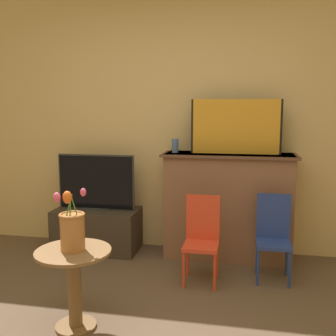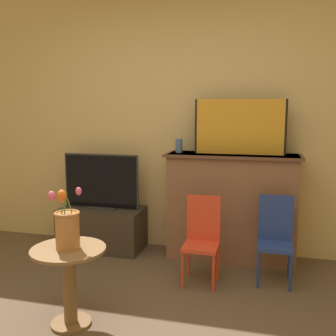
{
  "view_description": "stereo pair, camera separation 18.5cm",
  "coord_description": "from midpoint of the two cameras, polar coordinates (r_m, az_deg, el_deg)",
  "views": [
    {
      "loc": [
        0.67,
        -1.83,
        1.45
      ],
      "look_at": [
        0.07,
        1.27,
        0.97
      ],
      "focal_mm": 42.0,
      "sensor_mm": 36.0,
      "label": 1
    },
    {
      "loc": [
        0.85,
        -1.79,
        1.45
      ],
      "look_at": [
        0.07,
        1.27,
        0.97
      ],
      "focal_mm": 42.0,
      "sensor_mm": 36.0,
      "label": 2
    }
  ],
  "objects": [
    {
      "name": "wall_back",
      "position": [
        4.01,
        3.48,
        7.24
      ],
      "size": [
        8.0,
        0.06,
        2.7
      ],
      "color": "tan",
      "rests_on": "ground"
    },
    {
      "name": "fireplace_mantel",
      "position": [
        3.84,
        10.59,
        -5.4
      ],
      "size": [
        1.26,
        0.42,
        1.02
      ],
      "color": "brown",
      "rests_on": "ground"
    },
    {
      "name": "painting",
      "position": [
        3.73,
        11.78,
        5.86
      ],
      "size": [
        0.84,
        0.03,
        0.51
      ],
      "color": "black",
      "rests_on": "fireplace_mantel"
    },
    {
      "name": "mantel_candle",
      "position": [
        3.81,
        3.0,
        3.24
      ],
      "size": [
        0.07,
        0.07,
        0.13
      ],
      "color": "#4C6699",
      "rests_on": "fireplace_mantel"
    },
    {
      "name": "tv_stand",
      "position": [
        4.17,
        -8.27,
        -8.66
      ],
      "size": [
        0.85,
        0.45,
        0.43
      ],
      "color": "#382D23",
      "rests_on": "ground"
    },
    {
      "name": "tv_monitor",
      "position": [
        4.05,
        -8.38,
        -2.05
      ],
      "size": [
        0.79,
        0.12,
        0.56
      ],
      "color": "#2D2D2D",
      "rests_on": "tv_stand"
    },
    {
      "name": "chair_red",
      "position": [
        3.34,
        6.57,
        -9.74
      ],
      "size": [
        0.28,
        0.28,
        0.72
      ],
      "color": "red",
      "rests_on": "ground"
    },
    {
      "name": "chair_blue",
      "position": [
        3.48,
        16.8,
        -9.33
      ],
      "size": [
        0.28,
        0.28,
        0.72
      ],
      "color": "navy",
      "rests_on": "ground"
    },
    {
      "name": "side_table",
      "position": [
        2.76,
        -12.22,
        -15.0
      ],
      "size": [
        0.49,
        0.49,
        0.54
      ],
      "color": "brown",
      "rests_on": "ground"
    },
    {
      "name": "vase_tulips",
      "position": [
        2.64,
        -12.49,
        -8.37
      ],
      "size": [
        0.17,
        0.19,
        0.41
      ],
      "color": "#AD6B38",
      "rests_on": "side_table"
    }
  ]
}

